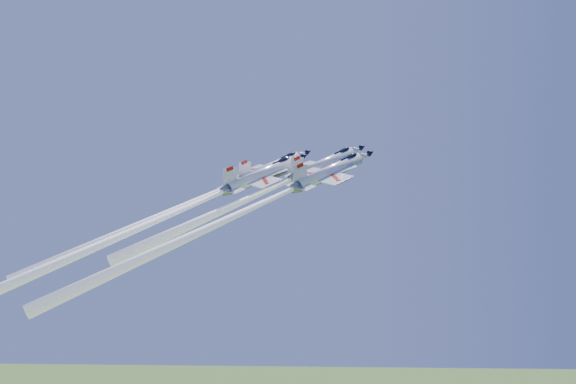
{
  "coord_description": "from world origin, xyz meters",
  "views": [
    {
      "loc": [
        5.05,
        -93.94,
        69.53
      ],
      "look_at": [
        0.0,
        0.0,
        78.17
      ],
      "focal_mm": 40.0,
      "sensor_mm": 36.0,
      "label": 1
    }
  ],
  "objects_px": {
    "jet_left": "(187,204)",
    "jet_slot": "(133,231)",
    "jet_right": "(236,215)",
    "jet_lead": "(259,194)"
  },
  "relations": [
    {
      "from": "jet_left",
      "to": "jet_slot",
      "type": "xyz_separation_m",
      "value": [
        -5.48,
        -7.82,
        -4.05
      ]
    },
    {
      "from": "jet_right",
      "to": "jet_slot",
      "type": "bearing_deg",
      "value": -138.12
    },
    {
      "from": "jet_slot",
      "to": "jet_lead",
      "type": "bearing_deg",
      "value": 77.41
    },
    {
      "from": "jet_lead",
      "to": "jet_right",
      "type": "bearing_deg",
      "value": -50.51
    },
    {
      "from": "jet_lead",
      "to": "jet_slot",
      "type": "bearing_deg",
      "value": -102.59
    },
    {
      "from": "jet_slot",
      "to": "jet_left",
      "type": "bearing_deg",
      "value": 105.58
    },
    {
      "from": "jet_left",
      "to": "jet_slot",
      "type": "distance_m",
      "value": 10.37
    },
    {
      "from": "jet_right",
      "to": "jet_slot",
      "type": "relative_size",
      "value": 0.78
    },
    {
      "from": "jet_right",
      "to": "jet_slot",
      "type": "xyz_separation_m",
      "value": [
        -13.8,
        2.11,
        -1.89
      ]
    },
    {
      "from": "jet_left",
      "to": "jet_right",
      "type": "distance_m",
      "value": 13.14
    }
  ]
}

